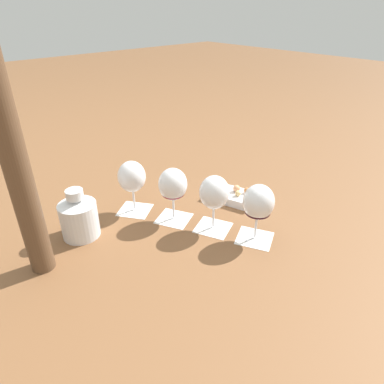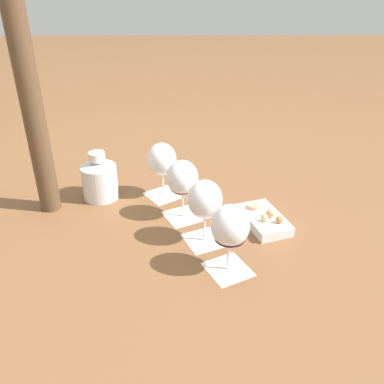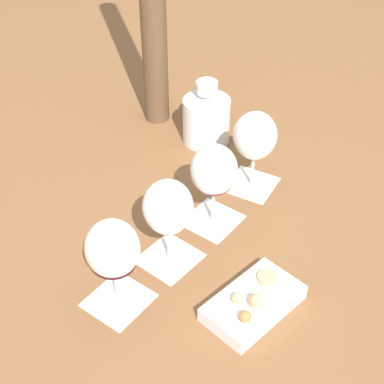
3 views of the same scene
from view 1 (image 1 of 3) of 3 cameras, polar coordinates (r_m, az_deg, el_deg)
ground_plane at (r=1.15m, az=-0.05°, el=-5.21°), size 8.00×8.00×0.00m
tasting_card_0 at (r=1.23m, az=-9.49°, el=-2.94°), size 0.15×0.14×0.00m
tasting_card_1 at (r=1.17m, az=-3.04°, el=-4.41°), size 0.14×0.14×0.00m
tasting_card_2 at (r=1.13m, az=3.52°, el=-5.92°), size 0.14×0.14×0.00m
tasting_card_3 at (r=1.09m, az=10.38°, el=-7.56°), size 0.14×0.14×0.00m
wine_glass_0 at (r=1.17m, az=-9.98°, el=2.20°), size 0.09×0.09×0.19m
wine_glass_1 at (r=1.10m, az=-3.21°, el=0.94°), size 0.09×0.09×0.19m
wine_glass_2 at (r=1.06m, az=3.72°, el=-0.44°), size 0.09×0.09×0.19m
wine_glass_3 at (r=1.03m, az=10.99°, el=-1.99°), size 0.09×0.09×0.19m
ceramic_vase at (r=1.11m, az=-18.36°, el=-3.85°), size 0.12×0.12×0.16m
snack_dish at (r=1.28m, az=6.66°, el=-0.58°), size 0.20×0.15×0.06m
umbrella_pole at (r=0.88m, az=-28.51°, el=8.85°), size 0.06×0.06×0.79m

